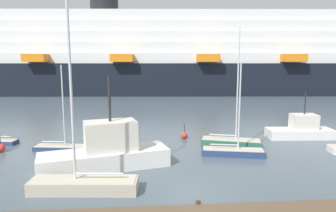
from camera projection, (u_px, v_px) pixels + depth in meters
ground_plane at (191, 195)px, 17.37m from camera, size 600.00×600.00×0.00m
sailboat_0 at (61, 146)px, 25.73m from camera, size 4.47×1.85×7.01m
sailboat_3 at (233, 151)px, 24.31m from camera, size 4.99×2.24×7.24m
sailboat_4 at (231, 141)px, 26.71m from camera, size 5.27×2.87×10.03m
sailboat_5 at (84, 182)px, 17.68m from camera, size 6.20×2.04×11.77m
fishing_boat_0 at (301, 130)px, 29.55m from camera, size 6.23×2.39×4.42m
fishing_boat_1 at (107, 151)px, 21.45m from camera, size 9.13×4.73×6.36m
channel_buoy_1 at (184, 135)px, 29.37m from camera, size 0.64×0.64×1.42m
channel_buoy_2 at (1, 148)px, 25.15m from camera, size 0.70×0.70×1.56m
cruise_ship at (202, 58)px, 67.81m from camera, size 118.00×24.62×22.85m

